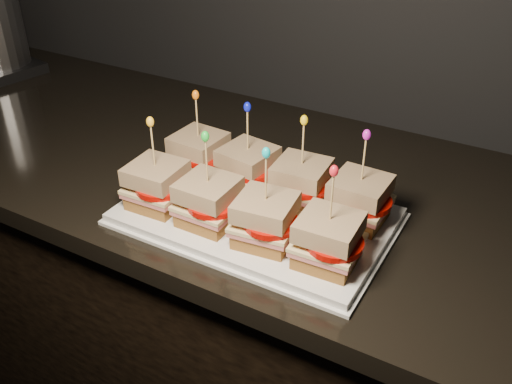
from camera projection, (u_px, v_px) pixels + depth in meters
The scene contains 60 objects.
cabinet at pixel (227, 342), 1.36m from camera, with size 2.14×0.59×0.91m, color black.
granite_slab at pixel (220, 170), 1.10m from camera, with size 2.18×0.63×0.04m, color black.
platter at pixel (256, 216), 0.92m from camera, with size 0.42×0.26×0.02m, color white.
platter_rim at pixel (256, 219), 0.92m from camera, with size 0.43×0.27×0.01m, color white.
sandwich_0_bread_bot at pixel (200, 167), 1.02m from camera, with size 0.08×0.08×0.02m, color #5A340F.
sandwich_0_ham at pixel (199, 159), 1.01m from camera, with size 0.09×0.09×0.01m, color #CB6763.
sandwich_0_cheese at pixel (199, 156), 1.01m from camera, with size 0.09×0.09×0.01m, color beige.
sandwich_0_tomato at pixel (203, 155), 0.99m from camera, with size 0.08×0.08×0.01m, color #B30A03.
sandwich_0_bread_top at pixel (198, 143), 0.99m from camera, with size 0.08×0.08×0.03m, color #522C10.
sandwich_0_pick at pixel (197, 120), 0.97m from camera, with size 0.00×0.00×0.09m, color tan.
sandwich_0_frill at pixel (196, 95), 0.94m from camera, with size 0.01×0.01×0.02m, color orange.
sandwich_1_bread_bot at pixel (248, 181), 0.98m from camera, with size 0.08×0.08×0.02m, color #5A340F.
sandwich_1_ham at pixel (248, 173), 0.97m from camera, with size 0.09×0.09×0.01m, color #CB6763.
sandwich_1_cheese at pixel (248, 170), 0.96m from camera, with size 0.09×0.09×0.01m, color beige.
sandwich_1_tomato at pixel (252, 169), 0.95m from camera, with size 0.08×0.08×0.01m, color #B30A03.
sandwich_1_bread_top at pixel (248, 156), 0.95m from camera, with size 0.08×0.08×0.03m, color #522C10.
sandwich_1_pick at pixel (248, 133), 0.93m from camera, with size 0.00×0.00×0.09m, color tan.
sandwich_1_frill at pixel (247, 107), 0.90m from camera, with size 0.01×0.01×0.02m, color #0D16D0.
sandwich_2_bread_bot at pixel (300, 196), 0.93m from camera, with size 0.08×0.08×0.02m, color #5A340F.
sandwich_2_ham at pixel (301, 189), 0.93m from camera, with size 0.09×0.09×0.01m, color #CB6763.
sandwich_2_cheese at pixel (301, 185), 0.92m from camera, with size 0.09×0.09×0.01m, color beige.
sandwich_2_tomato at pixel (306, 185), 0.91m from camera, with size 0.08×0.08×0.01m, color #B30A03.
sandwich_2_bread_top at pixel (302, 171), 0.91m from camera, with size 0.08×0.08×0.03m, color #522C10.
sandwich_2_pick at pixel (303, 147), 0.88m from camera, with size 0.00×0.00×0.09m, color tan.
sandwich_2_frill at pixel (304, 120), 0.86m from camera, with size 0.01×0.01×0.02m, color yellow.
sandwich_3_bread_bot at pixel (358, 213), 0.89m from camera, with size 0.08×0.08×0.02m, color #5A340F.
sandwich_3_ham at pixel (359, 205), 0.88m from camera, with size 0.09×0.09×0.01m, color #CB6763.
sandwich_3_cheese at pixel (359, 202), 0.88m from camera, with size 0.09×0.09×0.01m, color beige.
sandwich_3_tomato at pixel (365, 201), 0.87m from camera, with size 0.08×0.08×0.01m, color #B30A03.
sandwich_3_bread_top at pixel (361, 187), 0.87m from camera, with size 0.08×0.08×0.03m, color #522C10.
sandwich_3_pick at pixel (364, 162), 0.84m from camera, with size 0.00×0.00×0.09m, color tan.
sandwich_3_frill at pixel (367, 135), 0.82m from camera, with size 0.01×0.01×0.02m, color #D01DBF.
sandwich_4_bread_bot at pixel (158, 198), 0.93m from camera, with size 0.08×0.08×0.02m, color #5A340F.
sandwich_4_ham at pixel (158, 190), 0.92m from camera, with size 0.09×0.09×0.01m, color #CB6763.
sandwich_4_cheese at pixel (157, 187), 0.92m from camera, with size 0.09×0.09×0.01m, color beige.
sandwich_4_tomato at pixel (160, 186), 0.90m from camera, with size 0.08×0.08×0.01m, color #B30A03.
sandwich_4_bread_top at pixel (156, 173), 0.90m from camera, with size 0.08×0.08×0.03m, color #522C10.
sandwich_4_pick at pixel (153, 148), 0.88m from camera, with size 0.00×0.00×0.09m, color tan.
sandwich_4_frill at pixel (150, 122), 0.86m from camera, with size 0.01×0.01×0.02m, color yellow.
sandwich_5_bread_bot at pixel (209, 215), 0.89m from camera, with size 0.08×0.08×0.02m, color #5A340F.
sandwich_5_ham at pixel (209, 207), 0.88m from camera, with size 0.09×0.09×0.01m, color #CB6763.
sandwich_5_cheese at pixel (209, 203), 0.88m from camera, with size 0.09×0.09×0.01m, color beige.
sandwich_5_tomato at pixel (213, 203), 0.86m from camera, with size 0.08×0.08×0.01m, color #B30A03.
sandwich_5_bread_top at pixel (208, 189), 0.86m from camera, with size 0.08×0.08×0.03m, color #522C10.
sandwich_5_pick at pixel (207, 164), 0.84m from camera, with size 0.00×0.00×0.09m, color tan.
sandwich_5_frill at pixel (205, 136), 0.81m from camera, with size 0.01×0.01×0.02m, color green.
sandwich_6_bread_bot at pixel (265, 234), 0.85m from camera, with size 0.08×0.08×0.02m, color #5A340F.
sandwich_6_ham at pixel (265, 226), 0.84m from camera, with size 0.09×0.09×0.01m, color #CB6763.
sandwich_6_cheese at pixel (265, 222), 0.83m from camera, with size 0.09×0.09×0.01m, color beige.
sandwich_6_tomato at pixel (271, 222), 0.82m from camera, with size 0.08×0.08×0.01m, color #B30A03.
sandwich_6_bread_top at pixel (266, 207), 0.82m from camera, with size 0.08×0.08×0.03m, color #522C10.
sandwich_6_pick at pixel (266, 181), 0.80m from camera, with size 0.00×0.00×0.09m, color tan.
sandwich_6_frill at pixel (266, 153), 0.77m from camera, with size 0.01×0.01×0.02m, color #0BB8C1.
sandwich_7_bread_bot at pixel (327, 255), 0.80m from camera, with size 0.08×0.08×0.02m, color #5A340F.
sandwich_7_ham at pixel (328, 246), 0.80m from camera, with size 0.09×0.09×0.01m, color #CB6763.
sandwich_7_cheese at pixel (328, 242), 0.79m from camera, with size 0.09×0.09×0.01m, color beige.
sandwich_7_tomato at pixel (335, 243), 0.78m from camera, with size 0.08×0.08×0.01m, color #B30A03.
sandwich_7_bread_top at pixel (329, 227), 0.78m from camera, with size 0.08×0.08×0.03m, color #522C10.
sandwich_7_pick at pixel (332, 200), 0.76m from camera, with size 0.00×0.00×0.09m, color tan.
sandwich_7_frill at pixel (334, 171), 0.73m from camera, with size 0.01×0.01×0.02m, color red.
Camera 1 is at (-0.06, 0.90, 1.48)m, focal length 40.00 mm.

